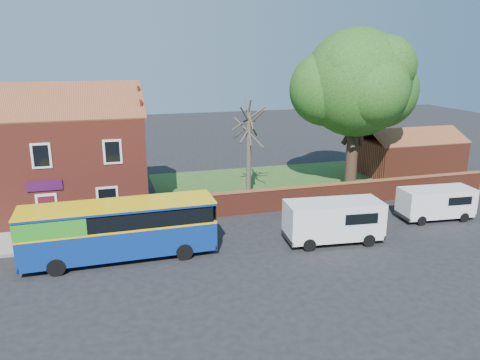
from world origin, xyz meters
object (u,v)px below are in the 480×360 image
object	(u,v)px
bus	(113,228)
van_far	(436,202)
large_tree	(356,86)
van_near	(334,219)

from	to	relation	value
bus	van_far	xyz separation A→B (m)	(19.96, 0.49, -0.55)
bus	large_tree	bearing A→B (deg)	23.33
large_tree	bus	bearing A→B (deg)	-155.99
van_far	large_tree	size ratio (longest dim) A/B	0.39
van_far	large_tree	xyz separation A→B (m)	(-1.98, 7.52, 6.81)
van_far	large_tree	distance (m)	10.34
bus	van_far	distance (m)	19.97
bus	van_near	distance (m)	11.97
van_near	large_tree	xyz separation A→B (m)	(6.06, 9.07, 6.63)
bus	large_tree	distance (m)	20.66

